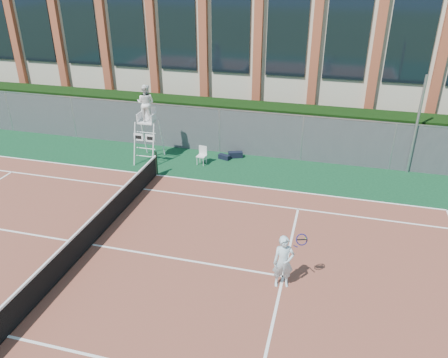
% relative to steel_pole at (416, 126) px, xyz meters
% --- Properties ---
extents(ground, '(120.00, 120.00, 0.00)m').
position_rel_steel_pole_xyz_m(ground, '(-10.78, -8.70, -2.19)').
color(ground, '#233814').
extents(apron, '(36.00, 20.00, 0.01)m').
position_rel_steel_pole_xyz_m(apron, '(-10.78, -7.70, -2.19)').
color(apron, '#0B341D').
rests_on(apron, ground).
extents(tennis_court, '(23.77, 10.97, 0.02)m').
position_rel_steel_pole_xyz_m(tennis_court, '(-10.78, -8.70, -2.17)').
color(tennis_court, brown).
rests_on(tennis_court, apron).
extents(tennis_net, '(0.10, 11.30, 1.10)m').
position_rel_steel_pole_xyz_m(tennis_net, '(-10.78, -8.70, -1.66)').
color(tennis_net, black).
rests_on(tennis_net, ground).
extents(fence, '(40.00, 0.06, 2.20)m').
position_rel_steel_pole_xyz_m(fence, '(-10.78, 0.10, -1.09)').
color(fence, '#595E60').
rests_on(fence, ground).
extents(hedge, '(40.00, 1.40, 2.20)m').
position_rel_steel_pole_xyz_m(hedge, '(-10.78, 1.30, -1.09)').
color(hedge, black).
rests_on(hedge, ground).
extents(building, '(45.00, 10.60, 8.22)m').
position_rel_steel_pole_xyz_m(building, '(-10.78, 9.25, 1.95)').
color(building, beige).
rests_on(building, ground).
extents(steel_pole, '(0.12, 0.12, 4.39)m').
position_rel_steel_pole_xyz_m(steel_pole, '(0.00, 0.00, 0.00)').
color(steel_pole, '#9EA0A5').
rests_on(steel_pole, ground).
extents(umpire_chair, '(1.03, 1.58, 3.67)m').
position_rel_steel_pole_xyz_m(umpire_chair, '(-11.73, -1.65, 0.49)').
color(umpire_chair, white).
rests_on(umpire_chair, ground).
extents(plastic_chair, '(0.44, 0.44, 0.85)m').
position_rel_steel_pole_xyz_m(plastic_chair, '(-9.18, -1.47, -1.68)').
color(plastic_chair, silver).
rests_on(plastic_chair, apron).
extents(sports_bag_near, '(0.73, 0.50, 0.29)m').
position_rel_steel_pole_xyz_m(sports_bag_near, '(-7.85, -0.38, -2.04)').
color(sports_bag_near, black).
rests_on(sports_bag_near, apron).
extents(sports_bag_far, '(0.60, 0.40, 0.22)m').
position_rel_steel_pole_xyz_m(sports_bag_far, '(-8.33, -0.70, -2.07)').
color(sports_bag_far, black).
rests_on(sports_bag_far, apron).
extents(tennis_player, '(0.97, 0.71, 1.67)m').
position_rel_steel_pole_xyz_m(tennis_player, '(-4.36, -9.09, -1.33)').
color(tennis_player, silver).
rests_on(tennis_player, tennis_court).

